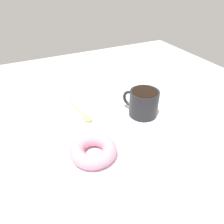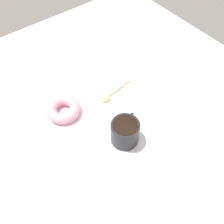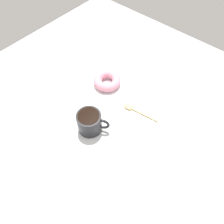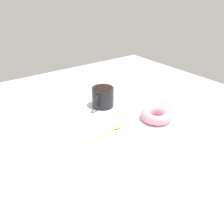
% 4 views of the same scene
% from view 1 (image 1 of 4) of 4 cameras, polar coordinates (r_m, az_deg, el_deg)
% --- Properties ---
extents(ground_plane, '(1.20, 1.20, 0.02)m').
position_cam_1_polar(ground_plane, '(0.62, 0.47, -3.70)').
color(ground_plane, '#B2BCC6').
extents(napkin, '(0.36, 0.36, 0.00)m').
position_cam_1_polar(napkin, '(0.63, 0.00, -1.60)').
color(napkin, white).
rests_on(napkin, ground_plane).
extents(coffee_cup, '(0.08, 0.11, 0.08)m').
position_cam_1_polar(coffee_cup, '(0.63, 8.26, 2.44)').
color(coffee_cup, black).
rests_on(coffee_cup, napkin).
extents(donut, '(0.11, 0.11, 0.03)m').
position_cam_1_polar(donut, '(0.51, -4.93, -9.86)').
color(donut, pink).
rests_on(donut, napkin).
extents(spoon, '(0.04, 0.14, 0.01)m').
position_cam_1_polar(spoon, '(0.64, -7.31, -0.71)').
color(spoon, '#D8B772').
rests_on(spoon, napkin).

